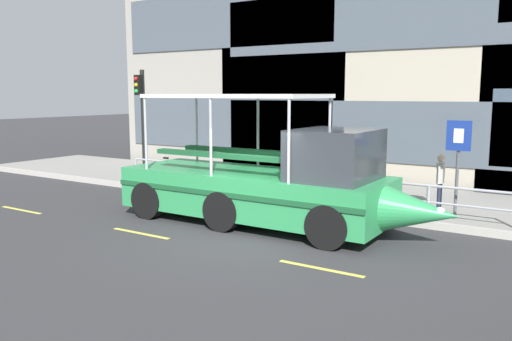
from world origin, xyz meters
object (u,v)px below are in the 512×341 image
leaned_bicycle (171,174)px  parking_sign (458,153)px  pedestrian_near_bow (440,177)px  duck_tour_boat (271,184)px  traffic_light_pole (142,114)px

leaned_bicycle → parking_sign: bearing=0.1°
pedestrian_near_bow → parking_sign: bearing=-51.1°
duck_tour_boat → leaned_bicycle: bearing=155.9°
leaned_bicycle → duck_tour_boat: (5.60, -2.50, 0.52)m
traffic_light_pole → parking_sign: bearing=-0.8°
parking_sign → leaned_bicycle: 9.69m
parking_sign → duck_tour_boat: (-3.99, -2.52, -0.82)m
leaned_bicycle → duck_tour_boat: size_ratio=0.20×
traffic_light_pole → duck_tour_boat: bearing=-20.7°
leaned_bicycle → pedestrian_near_bow: size_ratio=1.11×
leaned_bicycle → duck_tour_boat: 6.15m
duck_tour_boat → pedestrian_near_bow: (3.43, 3.21, 0.05)m
parking_sign → duck_tour_boat: duck_tour_boat is taller
pedestrian_near_bow → duck_tour_boat: bearing=-136.9°
traffic_light_pole → pedestrian_near_bow: size_ratio=2.58×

